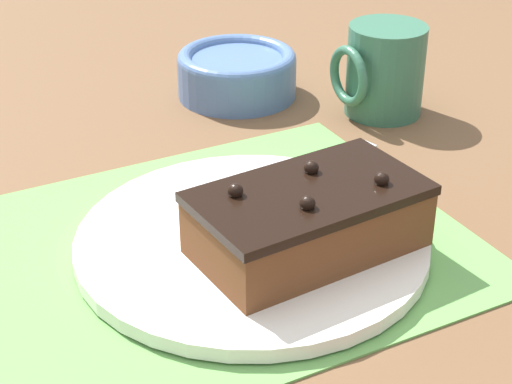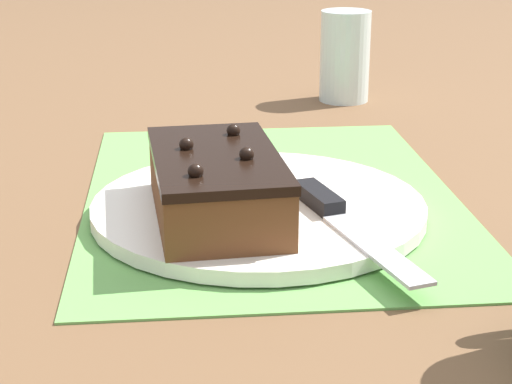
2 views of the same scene
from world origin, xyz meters
TOP-DOWN VIEW (x-y plane):
  - ground_plane at (0.00, 0.00)m, footprint 3.00×3.00m
  - placemat_woven at (0.00, 0.00)m, footprint 0.46×0.34m
  - cake_plate at (-0.05, 0.02)m, footprint 0.29×0.29m
  - chocolate_cake at (-0.08, 0.05)m, footprint 0.19×0.11m
  - serving_knife at (-0.10, -0.04)m, footprint 0.20×0.07m
  - small_bowl at (-0.19, -0.28)m, footprint 0.14×0.14m
  - coffee_mug at (-0.31, -0.17)m, footprint 0.09×0.08m

SIDE VIEW (x-z plane):
  - ground_plane at x=0.00m, z-range 0.00..0.00m
  - placemat_woven at x=0.00m, z-range 0.00..0.00m
  - cake_plate at x=-0.05m, z-range 0.00..0.02m
  - serving_knife at x=-0.10m, z-range 0.01..0.03m
  - small_bowl at x=-0.19m, z-range 0.00..0.06m
  - chocolate_cake at x=-0.08m, z-range 0.01..0.07m
  - coffee_mug at x=-0.31m, z-range 0.00..0.10m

